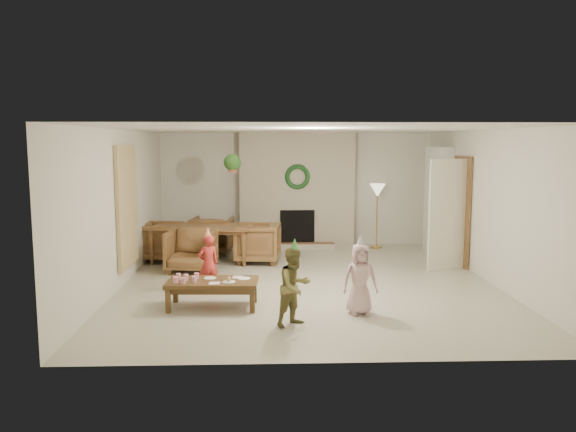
{
  "coord_description": "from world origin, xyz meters",
  "views": [
    {
      "loc": [
        -0.65,
        -9.24,
        2.31
      ],
      "look_at": [
        -0.3,
        0.4,
        1.05
      ],
      "focal_mm": 35.72,
      "sensor_mm": 36.0,
      "label": 1
    }
  ],
  "objects_px": {
    "child_plaid": "(295,286)",
    "child_red": "(208,264)",
    "dining_chair_left": "(159,241)",
    "child_pink": "(360,279)",
    "dining_chair_right": "(257,243)",
    "dining_chair_far": "(212,235)",
    "coffee_table_top": "(212,282)",
    "dining_chair_near": "(191,250)",
    "dining_table": "(203,244)"
  },
  "relations": [
    {
      "from": "child_red",
      "to": "child_plaid",
      "type": "relative_size",
      "value": 0.9
    },
    {
      "from": "dining_chair_left",
      "to": "dining_chair_right",
      "type": "relative_size",
      "value": 1.0
    },
    {
      "from": "dining_chair_near",
      "to": "coffee_table_top",
      "type": "height_order",
      "value": "dining_chair_near"
    },
    {
      "from": "child_pink",
      "to": "coffee_table_top",
      "type": "bearing_deg",
      "value": 164.9
    },
    {
      "from": "dining_table",
      "to": "dining_chair_far",
      "type": "height_order",
      "value": "dining_chair_far"
    },
    {
      "from": "dining_chair_right",
      "to": "dining_table",
      "type": "bearing_deg",
      "value": -90.0
    },
    {
      "from": "dining_chair_right",
      "to": "dining_chair_near",
      "type": "bearing_deg",
      "value": -51.34
    },
    {
      "from": "coffee_table_top",
      "to": "dining_table",
      "type": "bearing_deg",
      "value": 100.9
    },
    {
      "from": "dining_chair_far",
      "to": "dining_chair_right",
      "type": "relative_size",
      "value": 1.0
    },
    {
      "from": "dining_chair_near",
      "to": "child_red",
      "type": "bearing_deg",
      "value": -65.78
    },
    {
      "from": "child_plaid",
      "to": "child_pink",
      "type": "xyz_separation_m",
      "value": [
        0.9,
        0.44,
        -0.02
      ]
    },
    {
      "from": "dining_chair_far",
      "to": "coffee_table_top",
      "type": "height_order",
      "value": "dining_chair_far"
    },
    {
      "from": "dining_chair_right",
      "to": "dining_chair_far",
      "type": "bearing_deg",
      "value": -128.66
    },
    {
      "from": "child_red",
      "to": "dining_chair_far",
      "type": "bearing_deg",
      "value": -113.32
    },
    {
      "from": "dining_chair_left",
      "to": "coffee_table_top",
      "type": "xyz_separation_m",
      "value": [
        1.33,
        -3.22,
        -0.02
      ]
    },
    {
      "from": "dining_chair_left",
      "to": "dining_chair_right",
      "type": "xyz_separation_m",
      "value": [
        1.91,
        -0.24,
        0.0
      ]
    },
    {
      "from": "child_plaid",
      "to": "dining_chair_near",
      "type": "bearing_deg",
      "value": 80.47
    },
    {
      "from": "dining_table",
      "to": "child_red",
      "type": "bearing_deg",
      "value": -74.43
    },
    {
      "from": "dining_chair_near",
      "to": "coffee_table_top",
      "type": "relative_size",
      "value": 0.66
    },
    {
      "from": "dining_chair_left",
      "to": "child_red",
      "type": "distance_m",
      "value": 2.7
    },
    {
      "from": "child_red",
      "to": "child_pink",
      "type": "xyz_separation_m",
      "value": [
        2.14,
        -1.19,
        0.03
      ]
    },
    {
      "from": "coffee_table_top",
      "to": "child_plaid",
      "type": "height_order",
      "value": "child_plaid"
    },
    {
      "from": "dining_table",
      "to": "child_plaid",
      "type": "bearing_deg",
      "value": -60.94
    },
    {
      "from": "dining_chair_right",
      "to": "child_plaid",
      "type": "bearing_deg",
      "value": 14.97
    },
    {
      "from": "dining_table",
      "to": "child_pink",
      "type": "relative_size",
      "value": 2.03
    },
    {
      "from": "child_red",
      "to": "child_pink",
      "type": "height_order",
      "value": "child_pink"
    },
    {
      "from": "child_plaid",
      "to": "child_red",
      "type": "bearing_deg",
      "value": 89.11
    },
    {
      "from": "coffee_table_top",
      "to": "child_pink",
      "type": "xyz_separation_m",
      "value": [
        2.01,
        -0.38,
        0.12
      ]
    },
    {
      "from": "coffee_table_top",
      "to": "dining_chair_near",
      "type": "bearing_deg",
      "value": 106.64
    },
    {
      "from": "child_plaid",
      "to": "child_pink",
      "type": "height_order",
      "value": "child_plaid"
    },
    {
      "from": "dining_chair_right",
      "to": "child_red",
      "type": "distance_m",
      "value": 2.3
    },
    {
      "from": "dining_chair_right",
      "to": "child_red",
      "type": "relative_size",
      "value": 0.93
    },
    {
      "from": "dining_chair_far",
      "to": "child_pink",
      "type": "relative_size",
      "value": 0.86
    },
    {
      "from": "dining_chair_far",
      "to": "coffee_table_top",
      "type": "distance_m",
      "value": 3.99
    },
    {
      "from": "dining_chair_far",
      "to": "dining_chair_right",
      "type": "distance_m",
      "value": 1.37
    },
    {
      "from": "child_plaid",
      "to": "dining_chair_right",
      "type": "bearing_deg",
      "value": 59.6
    },
    {
      "from": "dining_chair_right",
      "to": "coffee_table_top",
      "type": "bearing_deg",
      "value": -3.93
    },
    {
      "from": "coffee_table_top",
      "to": "dining_chair_left",
      "type": "bearing_deg",
      "value": 114.57
    },
    {
      "from": "dining_chair_near",
      "to": "dining_chair_left",
      "type": "xyz_separation_m",
      "value": [
        -0.75,
        0.96,
        0.0
      ]
    },
    {
      "from": "dining_chair_near",
      "to": "child_pink",
      "type": "height_order",
      "value": "child_pink"
    },
    {
      "from": "dining_chair_left",
      "to": "child_pink",
      "type": "relative_size",
      "value": 0.86
    },
    {
      "from": "dining_chair_far",
      "to": "child_red",
      "type": "bearing_deg",
      "value": 101.41
    },
    {
      "from": "dining_table",
      "to": "dining_chair_right",
      "type": "height_order",
      "value": "dining_chair_right"
    },
    {
      "from": "dining_chair_left",
      "to": "child_pink",
      "type": "xyz_separation_m",
      "value": [
        3.34,
        -3.6,
        0.1
      ]
    },
    {
      "from": "child_red",
      "to": "child_plaid",
      "type": "xyz_separation_m",
      "value": [
        1.25,
        -1.63,
        0.05
      ]
    },
    {
      "from": "child_red",
      "to": "dining_chair_left",
      "type": "bearing_deg",
      "value": -91.35
    },
    {
      "from": "dining_chair_right",
      "to": "coffee_table_top",
      "type": "relative_size",
      "value": 0.66
    },
    {
      "from": "dining_table",
      "to": "dining_chair_left",
      "type": "distance_m",
      "value": 0.86
    },
    {
      "from": "dining_table",
      "to": "child_pink",
      "type": "bearing_deg",
      "value": -47.51
    },
    {
      "from": "dining_chair_near",
      "to": "child_plaid",
      "type": "height_order",
      "value": "child_plaid"
    }
  ]
}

